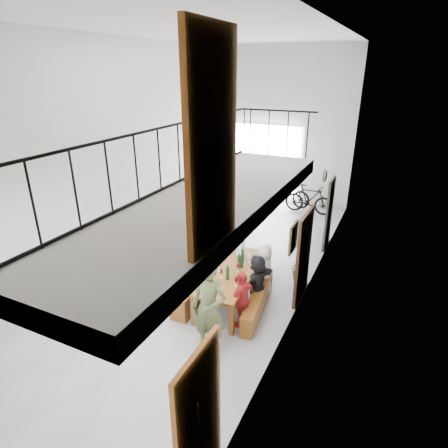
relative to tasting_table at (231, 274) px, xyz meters
The scene contains 24 objects.
floor 1.95m from the tasting_table, 140.07° to the left, with size 12.00×12.00×0.00m, color slate.
room_walls 3.38m from the tasting_table, 140.07° to the left, with size 12.00×12.00×12.00m.
gateway_portal 7.37m from the tasting_table, 104.19° to the left, with size 2.80×0.08×2.80m, color white.
right_wall_decor 1.80m from the tasting_table, 28.15° to the right, with size 0.07×8.28×5.07m.
balcony 3.04m from the tasting_table, 73.47° to the right, with size 1.52×5.62×4.00m.
tasting_table is the anchor object (origin of this frame).
bench_inner 0.82m from the tasting_table, behind, with size 0.35×2.22×0.51m, color brown.
bench_wall 0.80m from the tasting_table, ahead, with size 0.25×1.92×0.44m, color brown.
tableware 0.25m from the tasting_table, 26.03° to the right, with size 0.63×1.45×0.35m.
side_bench 4.89m from the tasting_table, 143.22° to the left, with size 0.37×1.71×0.48m, color brown.
oak_barrel 7.13m from the tasting_table, 120.46° to the left, with size 0.55×0.55×0.81m.
serving_counter 7.45m from the tasting_table, 113.68° to the left, with size 1.74×0.48×0.92m, color #332011.
counter_bottles 7.46m from the tasting_table, 113.67° to the left, with size 1.50×0.22×0.28m.
guest_left_a 1.00m from the tasting_table, 136.10° to the right, with size 0.58×0.38×1.18m, color silver.
guest_left_b 0.71m from the tasting_table, behind, with size 0.44×0.29×1.21m, color #246078.
guest_left_c 0.78m from the tasting_table, 150.50° to the left, with size 0.63×0.49×1.29m, color silver.
guest_left_d 1.25m from the tasting_table, 128.35° to the left, with size 0.84×0.48×1.30m, color #246078.
guest_right_a 0.82m from the tasting_table, 50.23° to the right, with size 0.70×0.29×1.20m, color #A41C1E.
guest_right_b 0.57m from the tasting_table, 10.36° to the left, with size 1.11×0.35×1.20m, color black.
guest_right_c 0.82m from the tasting_table, 50.93° to the left, with size 0.59×0.38×1.20m, color silver.
host_standing 1.57m from the tasting_table, 79.83° to the right, with size 0.66×0.43×1.80m, color #47512D.
potted_plant 1.97m from the tasting_table, 56.59° to the left, with size 0.39×0.34×0.43m, color #1D5520.
bicycle_near 6.62m from the tasting_table, 96.95° to the left, with size 0.68×1.94×1.02m, color black.
bicycle_far 6.13m from the tasting_table, 88.11° to the left, with size 0.48×1.70×1.02m, color black.
Camera 1 is at (4.21, -7.45, 4.71)m, focal length 30.00 mm.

